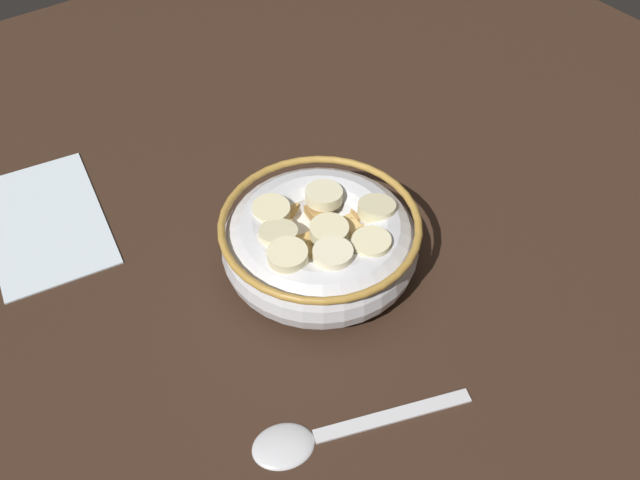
{
  "coord_description": "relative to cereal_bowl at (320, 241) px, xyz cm",
  "views": [
    {
      "loc": [
        -28.79,
        20.57,
        40.94
      ],
      "look_at": [
        0.0,
        0.0,
        3.0
      ],
      "focal_mm": 37.36,
      "sensor_mm": 36.0,
      "label": 1
    }
  ],
  "objects": [
    {
      "name": "cereal_bowl",
      "position": [
        0.0,
        0.0,
        0.0
      ],
      "size": [
        15.58,
        15.58,
        5.93
      ],
      "color": "silver",
      "rests_on": "ground_plane"
    },
    {
      "name": "folded_napkin",
      "position": [
        17.88,
        16.38,
        -2.76
      ],
      "size": [
        16.76,
        11.52,
        0.3
      ],
      "primitive_type": "cube",
      "rotation": [
        0.0,
        0.0,
        -0.15
      ],
      "color": "silver",
      "rests_on": "ground_plane"
    },
    {
      "name": "spoon",
      "position": [
        -11.98,
        9.09,
        -2.57
      ],
      "size": [
        7.05,
        15.13,
        0.8
      ],
      "color": "silver",
      "rests_on": "ground_plane"
    },
    {
      "name": "ground_plane",
      "position": [
        0.02,
        -0.02,
        -3.91
      ],
      "size": [
        109.17,
        109.17,
        2.0
      ],
      "primitive_type": "cube",
      "color": "#332116"
    }
  ]
}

